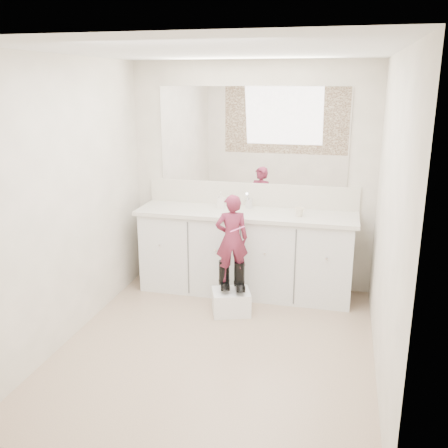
# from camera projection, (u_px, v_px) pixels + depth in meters

# --- Properties ---
(floor) EXTENTS (3.00, 3.00, 0.00)m
(floor) POSITION_uv_depth(u_px,v_px,m) (217.00, 347.00, 4.26)
(floor) COLOR #8C705B
(floor) RESTS_ON ground
(ceiling) EXTENTS (3.00, 3.00, 0.00)m
(ceiling) POSITION_uv_depth(u_px,v_px,m) (216.00, 51.00, 3.60)
(ceiling) COLOR white
(ceiling) RESTS_ON wall_back
(wall_back) EXTENTS (2.60, 0.00, 2.60)m
(wall_back) POSITION_uv_depth(u_px,v_px,m) (251.00, 177.00, 5.33)
(wall_back) COLOR #BCB3A0
(wall_back) RESTS_ON floor
(wall_front) EXTENTS (2.60, 0.00, 2.60)m
(wall_front) POSITION_uv_depth(u_px,v_px,m) (142.00, 283.00, 2.53)
(wall_front) COLOR #BCB3A0
(wall_front) RESTS_ON floor
(wall_left) EXTENTS (0.00, 3.00, 3.00)m
(wall_left) POSITION_uv_depth(u_px,v_px,m) (68.00, 202.00, 4.23)
(wall_left) COLOR #BCB3A0
(wall_left) RESTS_ON floor
(wall_right) EXTENTS (0.00, 3.00, 3.00)m
(wall_right) POSITION_uv_depth(u_px,v_px,m) (389.00, 222.00, 3.64)
(wall_right) COLOR #BCB3A0
(wall_right) RESTS_ON floor
(vanity_cabinet) EXTENTS (2.20, 0.55, 0.85)m
(vanity_cabinet) POSITION_uv_depth(u_px,v_px,m) (246.00, 254.00, 5.29)
(vanity_cabinet) COLOR silver
(vanity_cabinet) RESTS_ON floor
(countertop) EXTENTS (2.28, 0.58, 0.04)m
(countertop) POSITION_uv_depth(u_px,v_px,m) (246.00, 214.00, 5.15)
(countertop) COLOR beige
(countertop) RESTS_ON vanity_cabinet
(backsplash) EXTENTS (2.28, 0.03, 0.25)m
(backsplash) POSITION_uv_depth(u_px,v_px,m) (251.00, 194.00, 5.37)
(backsplash) COLOR beige
(backsplash) RESTS_ON countertop
(mirror) EXTENTS (2.00, 0.02, 1.00)m
(mirror) POSITION_uv_depth(u_px,v_px,m) (252.00, 136.00, 5.20)
(mirror) COLOR white
(mirror) RESTS_ON wall_back
(dot_panel) EXTENTS (2.00, 0.01, 1.20)m
(dot_panel) POSITION_uv_depth(u_px,v_px,m) (139.00, 196.00, 2.42)
(dot_panel) COLOR #472819
(dot_panel) RESTS_ON wall_front
(faucet) EXTENTS (0.08, 0.08, 0.10)m
(faucet) POSITION_uv_depth(u_px,v_px,m) (249.00, 203.00, 5.29)
(faucet) COLOR silver
(faucet) RESTS_ON countertop
(cup) EXTENTS (0.11, 0.11, 0.09)m
(cup) POSITION_uv_depth(u_px,v_px,m) (299.00, 212.00, 4.97)
(cup) COLOR beige
(cup) RESTS_ON countertop
(soap_bottle) EXTENTS (0.10, 0.10, 0.17)m
(soap_bottle) POSITION_uv_depth(u_px,v_px,m) (221.00, 200.00, 5.27)
(soap_bottle) COLOR silver
(soap_bottle) RESTS_ON countertop
(step_stool) EXTENTS (0.44, 0.40, 0.23)m
(step_stool) POSITION_uv_depth(u_px,v_px,m) (231.00, 302.00, 4.87)
(step_stool) COLOR white
(step_stool) RESTS_ON floor
(boot_left) EXTENTS (0.17, 0.22, 0.30)m
(boot_left) POSITION_uv_depth(u_px,v_px,m) (224.00, 275.00, 4.83)
(boot_left) COLOR black
(boot_left) RESTS_ON step_stool
(boot_right) EXTENTS (0.17, 0.22, 0.30)m
(boot_right) POSITION_uv_depth(u_px,v_px,m) (239.00, 277.00, 4.80)
(boot_right) COLOR black
(boot_right) RESTS_ON step_stool
(toddler) EXTENTS (0.36, 0.30, 0.86)m
(toddler) POSITION_uv_depth(u_px,v_px,m) (232.00, 239.00, 4.71)
(toddler) COLOR #B4375A
(toddler) RESTS_ON step_stool
(toothbrush) EXTENTS (0.13, 0.06, 0.06)m
(toothbrush) POSITION_uv_depth(u_px,v_px,m) (237.00, 229.00, 4.58)
(toothbrush) COLOR pink
(toothbrush) RESTS_ON toddler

